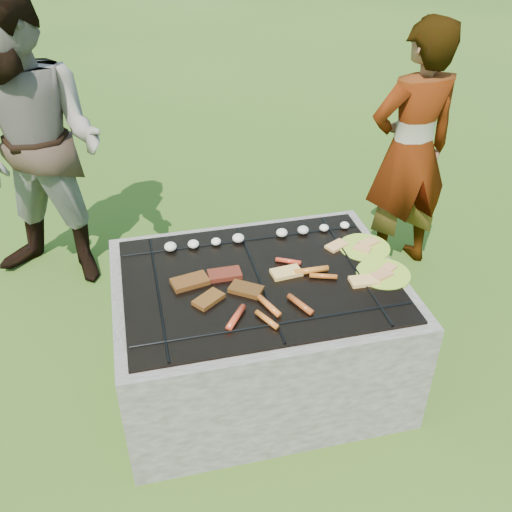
% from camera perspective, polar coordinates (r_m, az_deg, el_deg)
% --- Properties ---
extents(lawn, '(60.00, 60.00, 0.00)m').
position_cam_1_polar(lawn, '(2.97, 0.23, -11.77)').
color(lawn, '#294C13').
rests_on(lawn, ground).
extents(fire_pit, '(1.30, 1.00, 0.62)m').
position_cam_1_polar(fire_pit, '(2.77, 0.24, -7.72)').
color(fire_pit, '#A59C92').
rests_on(fire_pit, ground).
extents(mushrooms, '(0.94, 0.06, 0.04)m').
position_cam_1_polar(mushrooms, '(2.82, -0.38, 1.96)').
color(mushrooms, beige).
rests_on(mushrooms, fire_pit).
extents(pork_slabs, '(0.40, 0.27, 0.02)m').
position_cam_1_polar(pork_slabs, '(2.51, -4.09, -2.86)').
color(pork_slabs, '#904E1A').
rests_on(pork_slabs, fire_pit).
extents(sausages, '(0.56, 0.48, 0.03)m').
position_cam_1_polar(sausages, '(2.45, 2.90, -3.79)').
color(sausages, '#E84626').
rests_on(sausages, fire_pit).
extents(bread_on_grate, '(0.46, 0.39, 0.02)m').
position_cam_1_polar(bread_on_grate, '(2.62, 6.86, -1.33)').
color(bread_on_grate, '#E0BC72').
rests_on(bread_on_grate, fire_pit).
extents(plate_far, '(0.25, 0.25, 0.03)m').
position_cam_1_polar(plate_far, '(2.82, 10.80, 0.82)').
color(plate_far, gold).
rests_on(plate_far, fire_pit).
extents(plate_near, '(0.25, 0.25, 0.03)m').
position_cam_1_polar(plate_near, '(2.66, 12.59, -1.78)').
color(plate_near, '#B1CB30').
rests_on(plate_near, fire_pit).
extents(cook, '(0.59, 0.42, 1.53)m').
position_cam_1_polar(cook, '(3.51, 15.19, 10.00)').
color(cook, gray).
rests_on(cook, ground).
extents(bystander, '(1.03, 0.95, 1.71)m').
position_cam_1_polar(bystander, '(3.42, -21.18, 9.98)').
color(bystander, gray).
rests_on(bystander, ground).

